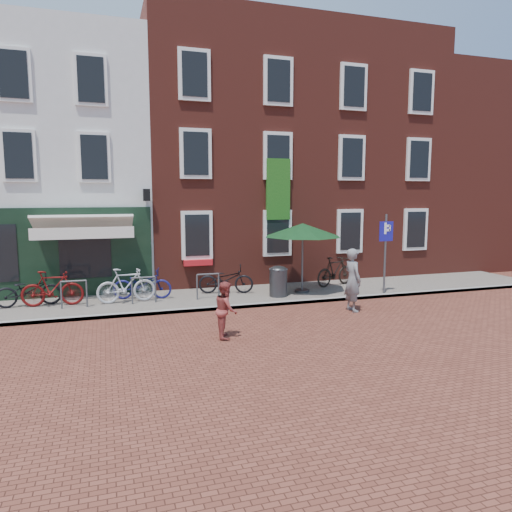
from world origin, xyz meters
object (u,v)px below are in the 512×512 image
object	(u,v)px
bicycle_2	(142,284)
bicycle_3	(126,285)
woman	(353,280)
bicycle_0	(29,290)
bicycle_1	(52,288)
bicycle_4	(226,279)
litter_bin	(278,280)
parking_sign	(386,243)
boy	(226,310)
bicycle_5	(335,271)
parasol	(303,227)

from	to	relation	value
bicycle_2	bicycle_3	world-z (taller)	bicycle_3
woman	bicycle_0	bearing A→B (deg)	67.43
bicycle_1	bicycle_4	xyz separation A→B (m)	(5.38, 0.21, -0.05)
litter_bin	parking_sign	world-z (taller)	parking_sign
parking_sign	boy	distance (m)	6.96
litter_bin	bicycle_3	xyz separation A→B (m)	(-4.78, 0.58, -0.02)
bicycle_4	bicycle_5	distance (m)	4.12
parasol	bicycle_4	world-z (taller)	parasol
woman	bicycle_2	xyz separation A→B (m)	(-5.80, 3.10, -0.35)
boy	bicycle_2	bearing A→B (deg)	29.51
litter_bin	bicycle_2	size ratio (longest dim) A/B	0.58
bicycle_2	bicycle_4	world-z (taller)	same
bicycle_0	bicycle_4	distance (m)	6.06
bicycle_4	parking_sign	bearing A→B (deg)	-91.97
bicycle_1	bicycle_2	distance (m)	2.64
litter_bin	bicycle_3	bearing A→B (deg)	173.14
parking_sign	bicycle_1	size ratio (longest dim) A/B	1.50
parking_sign	bicycle_1	distance (m)	10.63
parasol	boy	xyz separation A→B (m)	(-3.68, -3.95, -1.63)
bicycle_3	bicycle_4	size ratio (longest dim) A/B	0.97
bicycle_1	bicycle_5	bearing A→B (deg)	-84.29
bicycle_0	litter_bin	bearing A→B (deg)	-104.49
boy	bicycle_1	world-z (taller)	boy
woman	boy	bearing A→B (deg)	104.62
bicycle_1	bicycle_4	size ratio (longest dim) A/B	0.97
parking_sign	bicycle_0	distance (m)	11.33
bicycle_5	woman	bearing A→B (deg)	141.96
parking_sign	parasol	size ratio (longest dim) A/B	1.01
woman	bicycle_2	distance (m)	6.58
woman	boy	size ratio (longest dim) A/B	1.36
bicycle_0	bicycle_2	size ratio (longest dim) A/B	1.00
bicycle_2	bicycle_5	xyz separation A→B (m)	(6.86, 0.08, 0.05)
woman	bicycle_3	size ratio (longest dim) A/B	1.04
litter_bin	bicycle_3	world-z (taller)	same
woman	bicycle_5	distance (m)	3.38
litter_bin	parking_sign	xyz separation A→B (m)	(3.57, -0.65, 1.16)
litter_bin	bicycle_4	world-z (taller)	litter_bin
parasol	woman	xyz separation A→B (m)	(0.50, -2.56, -1.38)
woman	bicycle_4	bearing A→B (deg)	40.61
bicycle_4	bicycle_0	bearing A→B (deg)	105.74
woman	parasol	bearing A→B (deg)	7.32
woman	bicycle_5	bearing A→B (deg)	-22.27
litter_bin	bicycle_0	xyz separation A→B (m)	(-7.58, 0.95, -0.07)
parking_sign	woman	bearing A→B (deg)	-143.81
bicycle_4	bicycle_1	bearing A→B (deg)	107.81
litter_bin	bicycle_5	xyz separation A→B (m)	(2.59, 1.04, -0.02)
boy	bicycle_5	size ratio (longest dim) A/B	0.76
litter_bin	boy	bearing A→B (deg)	-126.88
woman	bicycle_3	world-z (taller)	woman
bicycle_4	bicycle_3	bearing A→B (deg)	112.39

